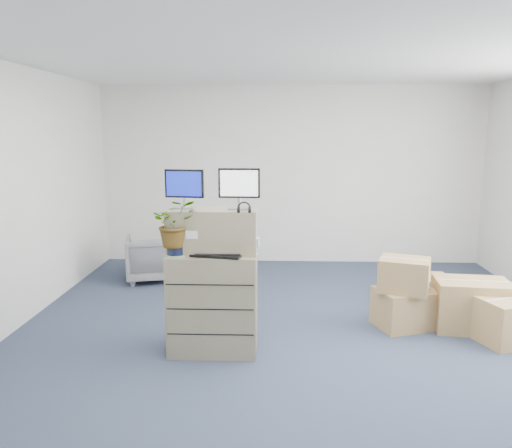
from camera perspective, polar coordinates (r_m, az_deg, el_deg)
The scene contains 16 objects.
ground at distance 4.90m, azimuth 4.96°, elevation -14.72°, with size 7.00×7.00×0.00m, color #232D40.
wall_back at distance 7.97m, azimuth 4.01°, elevation 5.57°, with size 6.00×0.02×2.80m, color silver.
filing_cabinet_lower at distance 4.84m, azimuth -4.90°, elevation -8.87°, with size 0.83×0.51×0.97m, color gray.
filing_cabinet_upper at distance 4.70m, azimuth -4.97°, elevation -0.73°, with size 0.83×0.41×0.41m, color gray.
monitor_left at distance 4.68m, azimuth -8.19°, elevation 4.24°, with size 0.37×0.16×0.36m.
monitor_right at distance 4.59m, azimuth -1.93°, elevation 4.32°, with size 0.38×0.15×0.38m.
headphones at distance 4.45m, azimuth -1.36°, elevation 1.81°, with size 0.12×0.12×0.01m, color black.
keyboard at distance 4.58m, azimuth -4.49°, elevation -3.54°, with size 0.46×0.19×0.02m, color black.
mouse at distance 4.57m, azimuth -0.44°, elevation -3.46°, with size 0.10×0.06×0.03m, color silver.
water_bottle at distance 4.71m, azimuth -4.15°, elevation -1.73°, with size 0.07×0.07×0.25m, color #92969A.
phone_dock at distance 4.77m, azimuth -5.34°, elevation -2.61°, with size 0.06×0.05×0.12m.
external_drive at distance 4.81m, azimuth -1.25°, elevation -2.62°, with size 0.18×0.14×0.05m, color black.
tissue_box at distance 4.72m, azimuth -0.92°, elevation -2.05°, with size 0.21×0.10×0.08m, color #3983C2.
potted_plant at distance 4.59m, azimuth -9.23°, elevation -0.64°, with size 0.51×0.54×0.43m.
office_chair at distance 7.24m, azimuth -11.85°, elevation -3.55°, with size 0.68×0.64×0.70m, color #5D5D62.
cardboard_boxes at distance 5.83m, azimuth 21.42°, elevation -8.38°, with size 1.68×1.71×0.77m.
Camera 1 is at (-0.23, -4.43, 2.09)m, focal length 35.00 mm.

